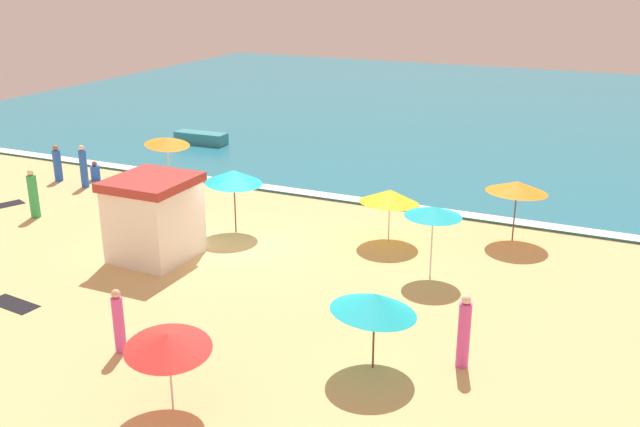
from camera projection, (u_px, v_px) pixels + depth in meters
ground_plane at (243, 247)px, 24.81m from camera, size 60.00×60.00×0.00m
ocean_water at (451, 108)px, 48.84m from camera, size 60.00×44.00×0.10m
wave_breaker_foam at (318, 194)px, 30.19m from camera, size 57.00×0.70×0.01m
lifeguard_cabana at (154, 217)px, 23.49m from camera, size 2.51×2.69×2.76m
beach_umbrella_1 at (167, 142)px, 30.61m from camera, size 2.41×2.40×2.37m
beach_umbrella_2 at (433, 212)px, 21.76m from camera, size 2.45×2.44×2.32m
beach_umbrella_3 at (234, 177)px, 25.52m from camera, size 2.39×2.37×2.40m
beach_umbrella_4 at (375, 303)px, 16.78m from camera, size 2.96×2.96×2.08m
beach_umbrella_5 at (390, 196)px, 24.73m from camera, size 2.77×2.79×2.00m
beach_umbrella_6 at (168, 341)px, 15.16m from camera, size 2.69×2.69×1.99m
beach_umbrella_7 at (517, 187)px, 24.71m from camera, size 2.89×2.90×2.24m
beachgoer_0 at (464, 333)px, 17.11m from camera, size 0.34×0.34×1.90m
beachgoer_2 at (119, 322)px, 17.79m from camera, size 0.39×0.39×1.73m
beachgoer_3 at (33, 195)px, 27.45m from camera, size 0.49×0.49×1.92m
beachgoer_4 at (83, 167)px, 31.21m from camera, size 0.41×0.41×1.89m
beachgoer_5 at (57, 164)px, 32.18m from camera, size 0.47×0.47×1.66m
beachgoer_6 at (95, 172)px, 32.38m from camera, size 0.56×0.56×0.89m
beach_towel_0 at (13, 304)px, 20.58m from camera, size 1.68×0.83×0.01m
beach_towel_1 at (9, 204)px, 29.23m from camera, size 1.08×1.28×0.01m
small_boat_0 at (201, 138)px, 38.74m from camera, size 2.93×0.99×0.61m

